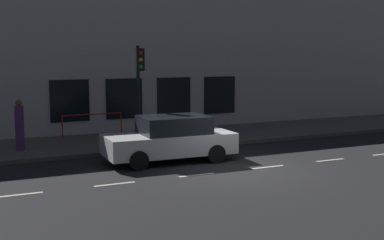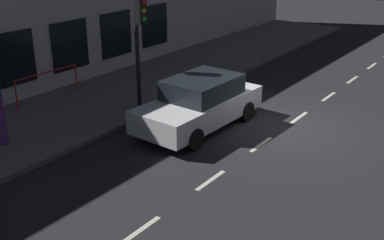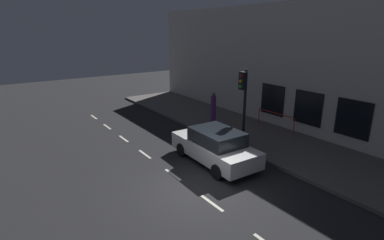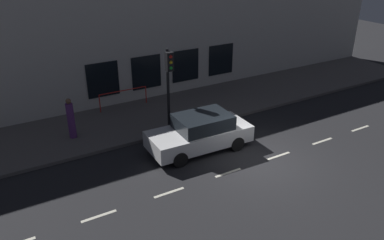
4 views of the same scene
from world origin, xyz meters
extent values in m
plane|color=#232326|center=(0.00, 0.00, 0.00)|extent=(60.00, 60.00, 0.00)
cube|color=#5B5654|center=(6.25, 0.00, 0.07)|extent=(4.50, 32.00, 0.15)
cube|color=black|center=(8.47, -3.71, 1.67)|extent=(0.04, 1.71, 1.84)
cube|color=black|center=(8.47, -1.24, 1.67)|extent=(0.04, 1.71, 1.84)
cube|color=black|center=(8.47, 1.24, 1.67)|extent=(0.04, 1.71, 1.84)
cube|color=black|center=(8.47, 3.71, 1.67)|extent=(0.04, 1.71, 1.84)
cube|color=beige|center=(0.00, -8.80, 0.00)|extent=(0.12, 1.20, 0.01)
cube|color=beige|center=(0.00, -6.20, 0.00)|extent=(0.12, 1.20, 0.01)
cube|color=beige|center=(0.00, -3.60, 0.00)|extent=(0.12, 1.20, 0.01)
cube|color=beige|center=(0.00, -1.00, 0.00)|extent=(0.12, 1.20, 0.01)
cube|color=beige|center=(0.00, 1.60, 0.00)|extent=(0.12, 1.20, 0.01)
cube|color=beige|center=(0.00, 4.20, 0.00)|extent=(0.12, 1.20, 0.01)
cube|color=beige|center=(0.00, 6.80, 0.00)|extent=(0.12, 1.20, 0.01)
cylinder|color=black|center=(4.35, 1.97, 2.08)|extent=(0.13, 0.13, 3.87)
cube|color=black|center=(4.15, 1.97, 3.50)|extent=(0.26, 0.32, 0.84)
sphere|color=red|center=(4.01, 1.97, 3.75)|extent=(0.15, 0.15, 0.15)
sphere|color=gold|center=(4.01, 1.97, 3.50)|extent=(0.15, 0.15, 0.15)
sphere|color=green|center=(4.01, 1.97, 3.24)|extent=(0.15, 0.15, 0.15)
cube|color=silver|center=(2.21, 1.60, 0.63)|extent=(2.00, 4.49, 0.70)
cube|color=black|center=(2.20, 1.43, 1.28)|extent=(1.72, 2.36, 0.60)
cylinder|color=black|center=(1.37, 3.01, 0.32)|extent=(0.24, 0.65, 0.64)
cylinder|color=black|center=(3.12, 2.96, 0.32)|extent=(0.24, 0.65, 0.64)
cylinder|color=black|center=(1.29, 0.25, 0.32)|extent=(0.24, 0.65, 0.64)
cylinder|color=black|center=(3.04, 0.20, 0.32)|extent=(0.24, 0.65, 0.64)
cylinder|color=red|center=(7.88, 1.58, 0.62)|extent=(0.05, 0.05, 0.95)
cylinder|color=red|center=(7.88, 4.18, 0.62)|extent=(0.05, 0.05, 0.95)
cylinder|color=red|center=(7.88, 2.88, 1.10)|extent=(0.05, 2.59, 0.05)
camera|label=1|loc=(-13.70, 8.14, 3.70)|focal=47.21mm
camera|label=2|loc=(-5.76, 12.84, 5.83)|focal=44.57mm
camera|label=3|loc=(-5.80, -8.06, 5.82)|focal=27.97mm
camera|label=4|loc=(-10.28, 9.20, 8.26)|focal=35.83mm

